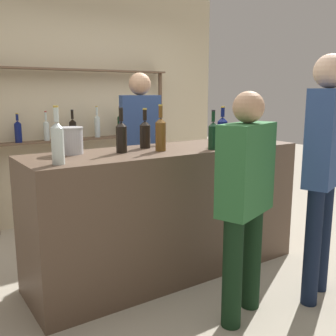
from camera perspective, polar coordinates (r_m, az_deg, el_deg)
The scene contains 15 objects.
ground_plane at distance 3.55m, azimuth -0.00°, elevation -14.68°, with size 16.00×16.00×0.00m, color #B2A893.
bar_counter at distance 3.35m, azimuth -0.00°, elevation -6.34°, with size 2.35×0.69×1.08m, color brown.
back_wall at distance 4.94m, azimuth -12.84°, elevation 9.11°, with size 3.95×0.12×2.80m, color beige.
back_shelf at distance 4.78m, azimuth -12.03°, elevation 6.57°, with size 2.17×0.18×1.80m.
counter_bottle_0 at distance 2.61m, azimuth -15.74°, elevation 3.68°, with size 0.08×0.08×0.38m.
counter_bottle_1 at distance 3.27m, azimuth -3.35°, elevation 5.07°, with size 0.09×0.09×0.33m.
counter_bottle_2 at distance 3.58m, azimuth 7.88°, elevation 5.58°, with size 0.09×0.09×0.33m.
counter_bottle_3 at distance 3.02m, azimuth -6.78°, elevation 4.66°, with size 0.08×0.08×0.34m.
counter_bottle_4 at distance 3.10m, azimuth -1.08°, elevation 5.07°, with size 0.08×0.08×0.36m.
counter_bottle_5 at distance 3.20m, azimuth 6.54°, elevation 4.85°, with size 0.08×0.08×0.32m.
wine_glass at distance 3.45m, azimuth -1.23°, elevation 5.46°, with size 0.08×0.08×0.17m.
ice_bucket at distance 3.04m, azimuth -13.98°, elevation 3.89°, with size 0.20×0.20×0.20m.
customer_center at distance 2.63m, azimuth 11.15°, elevation -3.39°, with size 0.51×0.35×1.54m.
customer_right at distance 3.02m, azimuth 21.72°, elevation 1.44°, with size 0.45×0.31×1.80m.
server_behind_counter at distance 4.16m, azimuth -4.01°, elevation 4.03°, with size 0.44×0.28×1.73m.
Camera 1 is at (-1.78, -2.66, 1.53)m, focal length 42.00 mm.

